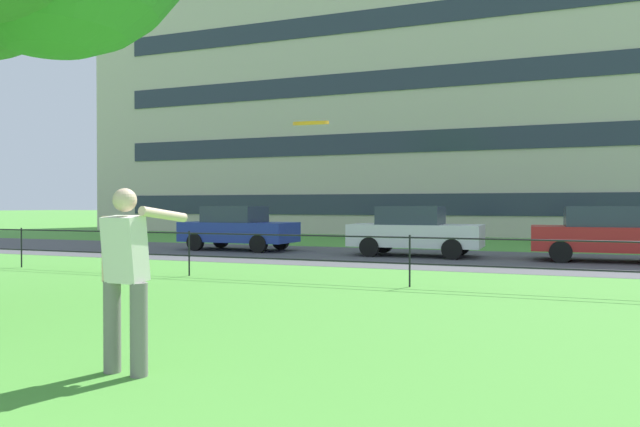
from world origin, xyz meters
name	(u,v)px	position (x,y,z in m)	size (l,w,h in m)	color
street_strip	(457,259)	(0.00, 17.82, 0.00)	(80.00, 6.75, 0.01)	#4C4C51
park_fence	(410,252)	(0.00, 11.51, 0.67)	(39.77, 0.04, 1.00)	black
person_thrower	(126,274)	(-1.17, 4.76, 0.93)	(0.55, 0.76, 1.73)	slate
frisbee	(311,123)	(0.84, 4.38, 2.18)	(0.29, 0.29, 0.06)	orange
car_blue_far_left	(238,228)	(-7.67, 18.56, 0.78)	(4.05, 1.92, 1.54)	#233899
car_white_left	(414,231)	(-1.39, 18.42, 0.78)	(4.01, 1.83, 1.54)	silver
car_red_right	(606,234)	(3.97, 18.52, 0.78)	(4.05, 1.90, 1.54)	red
apartment_building_background	(410,74)	(-5.71, 37.24, 9.84)	(37.33, 14.27, 19.67)	beige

